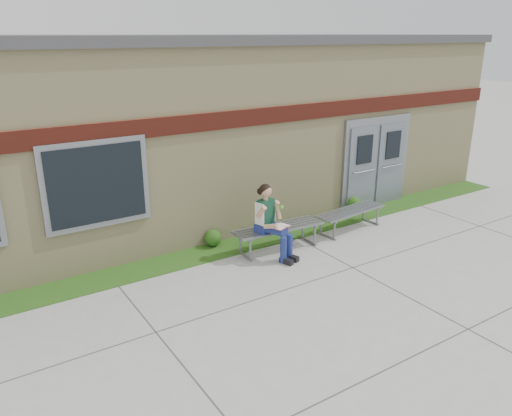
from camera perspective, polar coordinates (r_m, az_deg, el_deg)
ground at (r=8.83m, az=8.51°, el=-9.54°), size 80.00×80.00×0.00m
grass_strip at (r=10.70m, az=-0.69°, el=-3.92°), size 16.00×0.80×0.02m
school_building at (r=12.99m, az=-8.87°, el=9.67°), size 16.20×6.22×4.20m
bench_left at (r=10.25m, az=2.55°, el=-2.73°), size 1.96×0.65×0.50m
bench_right at (r=11.46m, az=10.72°, el=-0.75°), size 1.85×0.67×0.47m
girl at (r=9.77m, az=1.78°, el=-1.40°), size 0.64×0.93×1.49m
shrub_mid at (r=10.47m, az=-4.96°, el=-3.41°), size 0.36×0.36×0.36m
shrub_east at (r=12.69m, az=11.07°, el=0.48°), size 0.38×0.38×0.38m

